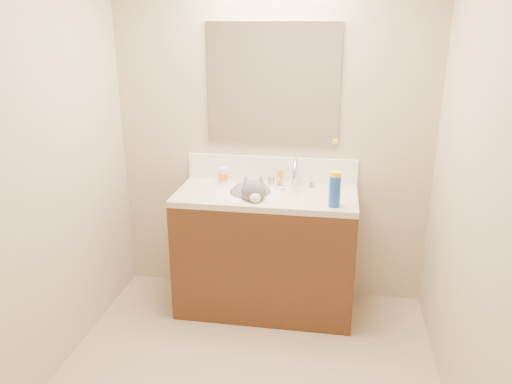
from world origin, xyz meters
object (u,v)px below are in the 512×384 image
(faucet, at_px, (295,176))
(amber_bottle, at_px, (280,177))
(silver_jar, at_px, (271,180))
(cat, at_px, (251,197))
(spray_can, at_px, (335,191))
(basin, at_px, (248,203))
(pill_bottle, at_px, (223,175))
(vanity_cabinet, at_px, (266,254))

(faucet, height_order, amber_bottle, faucet)
(silver_jar, bearing_deg, cat, -115.56)
(amber_bottle, height_order, spray_can, spray_can)
(amber_bottle, bearing_deg, silver_jar, -178.57)
(basin, relative_size, pill_bottle, 4.20)
(cat, bearing_deg, amber_bottle, 34.54)
(cat, xyz_separation_m, amber_bottle, (0.17, 0.21, 0.08))
(faucet, relative_size, silver_jar, 5.19)
(faucet, height_order, pill_bottle, faucet)
(basin, distance_m, spray_can, 0.61)
(amber_bottle, bearing_deg, basin, -130.29)
(cat, distance_m, pill_bottle, 0.31)
(basin, distance_m, silver_jar, 0.27)
(cat, bearing_deg, silver_jar, 46.92)
(basin, xyz_separation_m, faucet, (0.30, 0.17, 0.16))
(spray_can, bearing_deg, faucet, 130.26)
(vanity_cabinet, height_order, pill_bottle, pill_bottle)
(cat, bearing_deg, spray_can, -34.01)
(faucet, height_order, silver_jar, faucet)
(spray_can, bearing_deg, cat, 163.51)
(faucet, distance_m, amber_bottle, 0.13)
(pill_bottle, relative_size, silver_jar, 1.99)
(vanity_cabinet, xyz_separation_m, faucet, (0.18, 0.14, 0.54))
(vanity_cabinet, relative_size, silver_jar, 22.25)
(faucet, bearing_deg, spray_can, -49.74)
(cat, xyz_separation_m, spray_can, (0.54, -0.16, 0.12))
(vanity_cabinet, distance_m, pill_bottle, 0.63)
(vanity_cabinet, xyz_separation_m, cat, (-0.10, -0.02, 0.42))
(vanity_cabinet, distance_m, silver_jar, 0.51)
(silver_jar, height_order, spray_can, spray_can)
(vanity_cabinet, bearing_deg, cat, -169.16)
(basin, height_order, cat, cat)
(faucet, bearing_deg, silver_jar, 162.53)
(spray_can, bearing_deg, vanity_cabinet, 158.19)
(faucet, height_order, cat, faucet)
(vanity_cabinet, height_order, cat, cat)
(pill_bottle, distance_m, spray_can, 0.85)
(cat, xyz_separation_m, pill_bottle, (-0.24, 0.19, 0.08))
(vanity_cabinet, distance_m, amber_bottle, 0.54)
(faucet, xyz_separation_m, cat, (-0.28, -0.16, -0.11))
(cat, bearing_deg, pill_bottle, 123.94)
(spray_can, bearing_deg, silver_jar, 140.02)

